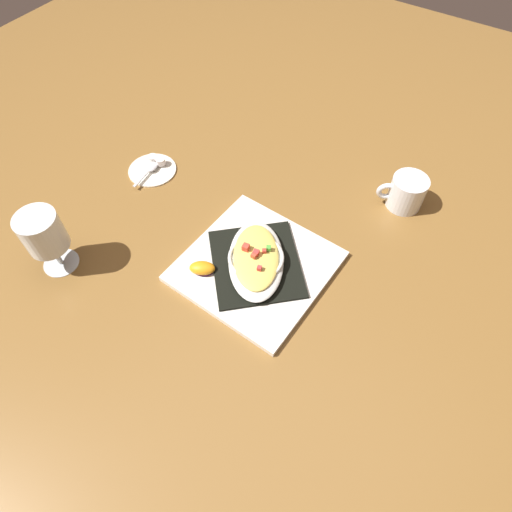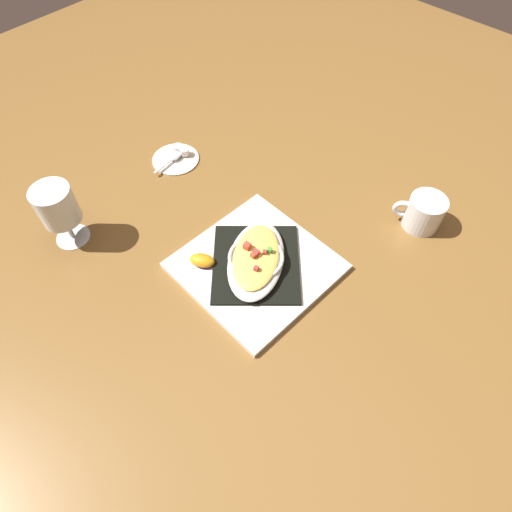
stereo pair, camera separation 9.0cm
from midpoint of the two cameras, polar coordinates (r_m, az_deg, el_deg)
The scene contains 11 objects.
ground_plane at distance 0.93m, azimuth 2.75°, elevation -1.75°, with size 2.60×2.60×0.00m, color brown.
square_plate at distance 0.93m, azimuth 2.76°, elevation -1.52°, with size 0.29×0.29×0.01m, color white.
folded_napkin at distance 0.92m, azimuth 2.79°, elevation -1.17°, with size 0.20×0.18×0.01m, color black.
gratin_dish at distance 0.90m, azimuth 2.83°, elevation -0.51°, with size 0.23×0.21×0.04m.
orange_garnish at distance 0.92m, azimuth -4.23°, elevation -0.80°, with size 0.05×0.06×0.02m.
coffee_mug at distance 1.06m, azimuth 23.18°, elevation 4.91°, with size 0.08×0.10×0.08m.
stemmed_glass at distance 0.98m, azimuth -22.05°, elevation 5.64°, with size 0.08×0.08×0.15m.
creamer_saucer at distance 1.16m, azimuth -8.22°, elevation 12.29°, with size 0.12×0.12×0.01m, color white.
spoon at distance 1.15m, azimuth -8.42°, elevation 12.49°, with size 0.10×0.03×0.01m.
creamer_cup_0 at distance 1.16m, azimuth -7.05°, elevation 13.20°, with size 0.02×0.02×0.02m, color white.
creamer_cup_1 at distance 1.17m, azimuth -7.96°, elevation 13.61°, with size 0.02×0.02×0.02m, color white.
Camera 2 is at (-0.38, -0.36, 0.77)m, focal length 30.77 mm.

